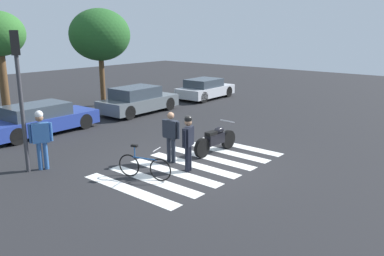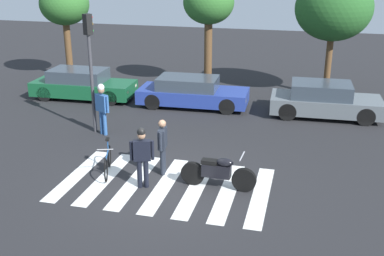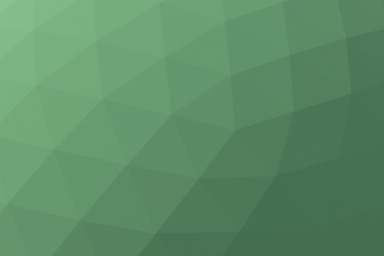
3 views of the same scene
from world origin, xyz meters
TOP-DOWN VIEW (x-y plane):
  - ground_plane at (0.00, 0.00)m, footprint 60.00×60.00m
  - police_motorcycle at (1.48, 0.19)m, footprint 2.14×0.62m
  - leaning_bicycle at (-1.85, 0.30)m, footprint 0.64×1.64m
  - officer_on_foot at (-0.55, -0.28)m, footprint 0.64×0.34m
  - officer_by_motorcycle at (-0.27, 0.70)m, footprint 0.26×0.67m
  - pedestrian_bystander at (-3.33, 3.29)m, footprint 0.63×0.41m
  - crosswalk_stripes at (-0.00, 0.00)m, footprint 5.85×3.51m
  - traffic_light_pole at (-3.74, 3.49)m, footprint 0.32×0.36m
  - street_tree_far at (4.48, 10.38)m, footprint 3.31×3.31m

SIDE VIEW (x-z plane):
  - ground_plane at x=0.00m, z-range 0.00..0.00m
  - crosswalk_stripes at x=0.00m, z-range 0.00..0.01m
  - leaning_bicycle at x=-1.85m, z-range -0.12..0.88m
  - police_motorcycle at x=1.48m, z-range -0.06..1.00m
  - officer_by_motorcycle at x=-0.27m, z-range 0.12..1.80m
  - officer_on_foot at x=-0.55m, z-range 0.13..1.90m
  - pedestrian_bystander at x=-3.33m, z-range 0.16..2.04m
  - traffic_light_pole at x=-3.74m, z-range 0.73..4.97m
  - street_tree_far at x=4.48m, z-range 1.25..6.59m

